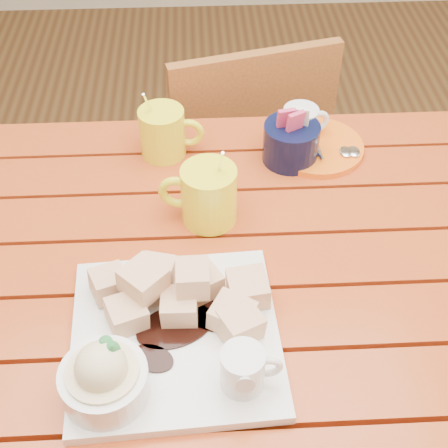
{
  "coord_description": "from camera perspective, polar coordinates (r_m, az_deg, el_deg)",
  "views": [
    {
      "loc": [
        0.01,
        -0.67,
        1.49
      ],
      "look_at": [
        0.04,
        0.01,
        0.82
      ],
      "focal_mm": 50.0,
      "sensor_mm": 36.0,
      "label": 1
    }
  ],
  "objects": [
    {
      "name": "coffee_mug_right",
      "position": [
        1.18,
        -5.52,
        8.39
      ],
      "size": [
        0.12,
        0.09,
        0.14
      ],
      "rotation": [
        0.0,
        0.0,
        -0.07
      ],
      "color": "yellow",
      "rests_on": "table"
    },
    {
      "name": "chair_far",
      "position": [
        1.65,
        1.39,
        5.88
      ],
      "size": [
        0.47,
        0.47,
        0.83
      ],
      "rotation": [
        0.0,
        0.0,
        3.39
      ],
      "color": "brown",
      "rests_on": "ground"
    },
    {
      "name": "sugar_caddy",
      "position": [
        1.17,
        6.15,
        7.48
      ],
      "size": [
        0.1,
        0.1,
        0.11
      ],
      "color": "black",
      "rests_on": "table"
    },
    {
      "name": "orange_saucer",
      "position": [
        1.22,
        8.5,
        7.02
      ],
      "size": [
        0.18,
        0.18,
        0.02
      ],
      "rotation": [
        0.0,
        0.0,
        0.18
      ],
      "color": "orange",
      "rests_on": "table"
    },
    {
      "name": "dessert_plate",
      "position": [
        0.87,
        -5.65,
        -10.25
      ],
      "size": [
        0.31,
        0.31,
        0.12
      ],
      "rotation": [
        0.0,
        0.0,
        0.05
      ],
      "color": "white",
      "rests_on": "table"
    },
    {
      "name": "table",
      "position": [
        1.08,
        -2.33,
        -7.37
      ],
      "size": [
        1.2,
        0.79,
        0.75
      ],
      "color": "maroon",
      "rests_on": "ground"
    },
    {
      "name": "cream_pitcher",
      "position": [
        1.21,
        7.06,
        8.91
      ],
      "size": [
        0.1,
        0.08,
        0.08
      ],
      "rotation": [
        0.0,
        0.0,
        0.32
      ],
      "color": "white",
      "rests_on": "table"
    },
    {
      "name": "coffee_mug_left",
      "position": [
        1.03,
        -1.56,
        2.75
      ],
      "size": [
        0.13,
        0.09,
        0.16
      ],
      "rotation": [
        0.0,
        0.0,
        -0.18
      ],
      "color": "yellow",
      "rests_on": "table"
    }
  ]
}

